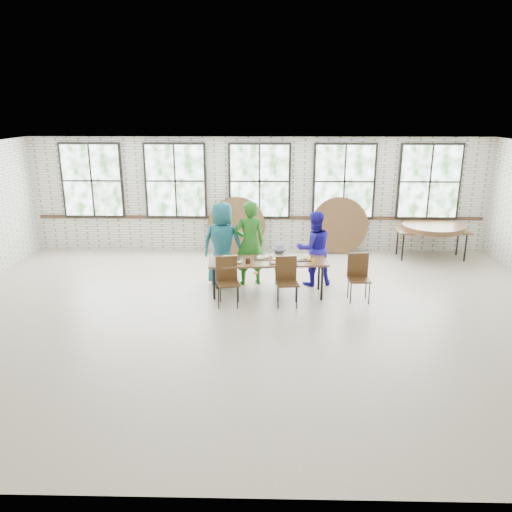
{
  "coord_description": "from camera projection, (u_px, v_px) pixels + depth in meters",
  "views": [
    {
      "loc": [
        0.2,
        -8.55,
        3.75
      ],
      "look_at": [
        0.0,
        0.4,
        1.05
      ],
      "focal_mm": 35.0,
      "sensor_mm": 36.0,
      "label": 1
    }
  ],
  "objects": [
    {
      "name": "round_tops_stacked",
      "position": [
        432.0,
        227.0,
        12.6
      ],
      "size": [
        1.5,
        1.5,
        0.13
      ],
      "color": "brown",
      "rests_on": "storage_table"
    },
    {
      "name": "storage_table",
      "position": [
        432.0,
        232.0,
        12.64
      ],
      "size": [
        1.81,
        0.77,
        0.74
      ],
      "rotation": [
        0.0,
        0.0,
        0.01
      ],
      "color": "brown",
      "rests_on": "ground"
    },
    {
      "name": "adult_teal",
      "position": [
        223.0,
        244.0,
        10.74
      ],
      "size": [
        0.97,
        0.72,
        1.81
      ],
      "primitive_type": "imported",
      "rotation": [
        0.0,
        0.0,
        2.97
      ],
      "color": "#1B5967",
      "rests_on": "ground"
    },
    {
      "name": "room",
      "position": [
        259.0,
        183.0,
        12.99
      ],
      "size": [
        12.0,
        12.0,
        12.0
      ],
      "color": "#BFB297",
      "rests_on": "ground"
    },
    {
      "name": "adult_blue",
      "position": [
        314.0,
        248.0,
        10.72
      ],
      "size": [
        0.9,
        0.77,
        1.62
      ],
      "primitive_type": "imported",
      "rotation": [
        0.0,
        0.0,
        3.36
      ],
      "color": "#1F16A0",
      "rests_on": "ground"
    },
    {
      "name": "chair_near_left",
      "position": [
        228.0,
        277.0,
        9.71
      ],
      "size": [
        0.5,
        0.49,
        0.95
      ],
      "rotation": [
        0.0,
        0.0,
        0.24
      ],
      "color": "#462E17",
      "rests_on": "ground"
    },
    {
      "name": "toddler",
      "position": [
        279.0,
        264.0,
        10.84
      ],
      "size": [
        0.67,
        0.5,
        0.92
      ],
      "primitive_type": "imported",
      "rotation": [
        0.0,
        0.0,
        2.84
      ],
      "color": "#131A3E",
      "rests_on": "ground"
    },
    {
      "name": "chair_near_right",
      "position": [
        287.0,
        277.0,
        9.72
      ],
      "size": [
        0.47,
        0.46,
        0.95
      ],
      "rotation": [
        0.0,
        0.0,
        0.13
      ],
      "color": "#462E17",
      "rests_on": "ground"
    },
    {
      "name": "round_tops_leaning",
      "position": [
        271.0,
        226.0,
        13.05
      ],
      "size": [
        4.2,
        0.44,
        1.5
      ],
      "color": "brown",
      "rests_on": "ground"
    },
    {
      "name": "tabletop_clutter",
      "position": [
        273.0,
        259.0,
        10.11
      ],
      "size": [
        1.95,
        0.6,
        0.11
      ],
      "color": "black",
      "rests_on": "dining_table"
    },
    {
      "name": "chair_spare",
      "position": [
        358.0,
        273.0,
        9.93
      ],
      "size": [
        0.43,
        0.42,
        0.95
      ],
      "rotation": [
        0.0,
        0.0,
        0.03
      ],
      "color": "#462E17",
      "rests_on": "ground"
    },
    {
      "name": "dining_table",
      "position": [
        268.0,
        263.0,
        10.16
      ],
      "size": [
        2.45,
        0.98,
        0.74
      ],
      "rotation": [
        0.0,
        0.0,
        0.08
      ],
      "color": "brown",
      "rests_on": "ground"
    },
    {
      "name": "adult_green",
      "position": [
        250.0,
        243.0,
        10.72
      ],
      "size": [
        0.76,
        0.6,
        1.85
      ],
      "primitive_type": "imported",
      "rotation": [
        0.0,
        0.0,
        3.4
      ],
      "color": "#1F651B",
      "rests_on": "ground"
    }
  ]
}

